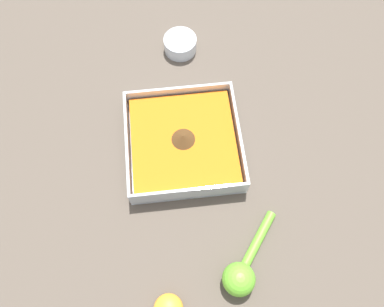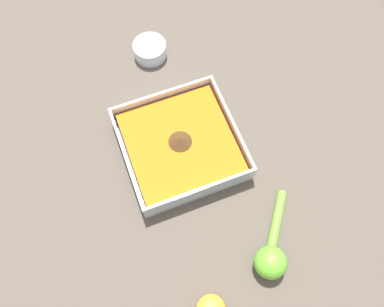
{
  "view_description": "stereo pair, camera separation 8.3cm",
  "coord_description": "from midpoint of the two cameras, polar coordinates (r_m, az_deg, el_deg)",
  "views": [
    {
      "loc": [
        -0.37,
        0.05,
        0.79
      ],
      "look_at": [
        -0.05,
        0.01,
        0.03
      ],
      "focal_mm": 35.0,
      "sensor_mm": 36.0,
      "label": 1
    },
    {
      "loc": [
        -0.35,
        0.13,
        0.79
      ],
      "look_at": [
        -0.05,
        0.01,
        0.03
      ],
      "focal_mm": 35.0,
      "sensor_mm": 36.0,
      "label": 2
    }
  ],
  "objects": [
    {
      "name": "square_dish",
      "position": [
        0.85,
        -4.56,
        0.96
      ],
      "size": [
        0.25,
        0.25,
        0.06
      ],
      "color": "silver",
      "rests_on": "ground_plane"
    },
    {
      "name": "spice_bowl",
      "position": [
        1.0,
        -8.85,
        15.06
      ],
      "size": [
        0.08,
        0.08,
        0.04
      ],
      "color": "silver",
      "rests_on": "ground_plane"
    },
    {
      "name": "ground_plane",
      "position": [
        0.87,
        -3.13,
        1.67
      ],
      "size": [
        4.0,
        4.0,
        0.0
      ],
      "primitive_type": "plane",
      "color": "brown"
    },
    {
      "name": "lemon_squeezer",
      "position": [
        0.78,
        8.96,
        -15.56
      ],
      "size": [
        0.16,
        0.13,
        0.07
      ],
      "rotation": [
        0.0,
        0.0,
        2.5
      ],
      "color": "#6BC633",
      "rests_on": "ground_plane"
    }
  ]
}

